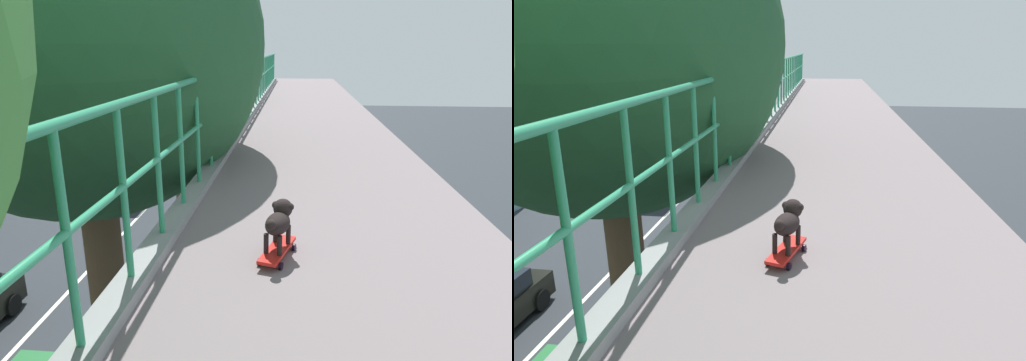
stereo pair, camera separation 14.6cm
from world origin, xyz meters
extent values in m
cube|color=gray|center=(-0.25, 0.00, 6.32)|extent=(0.20, 37.57, 0.08)
cylinder|color=#2D9367|center=(-0.25, 0.00, 7.44)|extent=(0.06, 37.57, 0.06)
cylinder|color=#2D9367|center=(-0.25, 0.00, 6.95)|extent=(0.04, 37.57, 0.04)
cylinder|color=#2D9367|center=(-0.25, -0.34, 6.90)|extent=(0.04, 0.04, 1.08)
cylinder|color=#2D9367|center=(-0.25, 0.34, 6.90)|extent=(0.04, 0.04, 1.08)
cylinder|color=#2D9367|center=(-0.25, 1.03, 6.90)|extent=(0.04, 0.04, 1.08)
cylinder|color=#2D9367|center=(-0.25, 1.71, 6.90)|extent=(0.04, 0.04, 1.08)
cylinder|color=#2D9367|center=(-0.25, 2.40, 6.90)|extent=(0.04, 0.04, 1.08)
cylinder|color=#2D9367|center=(-0.25, 3.09, 6.90)|extent=(0.04, 0.04, 1.08)
cylinder|color=#2D9367|center=(-0.25, 3.77, 6.90)|extent=(0.04, 0.04, 1.08)
cylinder|color=#2D9367|center=(-0.25, 4.46, 6.90)|extent=(0.04, 0.04, 1.08)
cylinder|color=#2D9367|center=(-0.25, 5.14, 6.90)|extent=(0.04, 0.04, 1.08)
cylinder|color=#2D9367|center=(-0.25, 5.83, 6.90)|extent=(0.04, 0.04, 1.08)
cylinder|color=#2D9367|center=(-0.25, 6.52, 6.90)|extent=(0.04, 0.04, 1.08)
cylinder|color=#2D9367|center=(-0.25, 7.20, 6.90)|extent=(0.04, 0.04, 1.08)
cylinder|color=#2D9367|center=(-0.25, 7.89, 6.90)|extent=(0.04, 0.04, 1.08)
cylinder|color=#2D9367|center=(-0.25, 8.57, 6.90)|extent=(0.04, 0.04, 1.08)
cylinder|color=#2D9367|center=(-0.25, 9.26, 6.90)|extent=(0.04, 0.04, 1.08)
cylinder|color=#2D9367|center=(-0.25, 9.95, 6.90)|extent=(0.04, 0.04, 1.08)
cylinder|color=#2D9367|center=(-0.25, 10.63, 6.90)|extent=(0.04, 0.04, 1.08)
cylinder|color=#2D9367|center=(-0.25, 11.32, 6.90)|extent=(0.04, 0.04, 1.08)
cylinder|color=#2D9367|center=(-0.25, 12.00, 6.90)|extent=(0.04, 0.04, 1.08)
cylinder|color=#2D9367|center=(-0.25, 12.69, 6.90)|extent=(0.04, 0.04, 1.08)
cylinder|color=#2D9367|center=(-0.25, 13.38, 6.90)|extent=(0.04, 0.04, 1.08)
cylinder|color=#2D9367|center=(-0.25, 14.06, 6.90)|extent=(0.04, 0.04, 1.08)
cylinder|color=#2D9367|center=(-0.25, 14.75, 6.90)|extent=(0.04, 0.04, 1.08)
cylinder|color=#2D9367|center=(-0.25, 15.43, 6.90)|extent=(0.04, 0.04, 1.08)
cylinder|color=#2D9367|center=(-0.25, 16.12, 6.90)|extent=(0.04, 0.04, 1.08)
cylinder|color=#2D9367|center=(-0.25, 16.81, 6.90)|extent=(0.04, 0.04, 1.08)
cylinder|color=#2D9367|center=(-0.25, 17.49, 6.90)|extent=(0.04, 0.04, 1.08)
cylinder|color=#2D9367|center=(-0.25, 18.18, 6.90)|extent=(0.04, 0.04, 1.08)
cylinder|color=black|center=(-7.58, 8.81, 0.32)|extent=(0.24, 0.64, 0.64)
cube|color=navy|center=(-8.29, 24.56, 1.91)|extent=(2.52, 11.42, 3.25)
cube|color=black|center=(-8.29, 24.56, 2.48)|extent=(2.54, 10.51, 0.70)
cylinder|color=black|center=(-7.08, 28.56, 0.48)|extent=(0.28, 0.96, 0.96)
cylinder|color=black|center=(-9.50, 28.56, 0.48)|extent=(0.28, 0.96, 0.96)
cylinder|color=black|center=(-7.08, 21.42, 0.48)|extent=(0.28, 0.96, 0.96)
cylinder|color=black|center=(-9.50, 21.42, 0.48)|extent=(0.28, 0.96, 0.96)
cylinder|color=brown|center=(-2.13, 3.87, 3.21)|extent=(0.56, 0.56, 6.42)
ellipsoid|color=#245430|center=(-2.13, 3.87, 7.78)|extent=(4.95, 4.95, 4.72)
cylinder|color=brown|center=(-2.53, 10.21, 2.92)|extent=(0.42, 0.42, 5.85)
ellipsoid|color=#255526|center=(-2.53, 10.21, 6.96)|extent=(4.06, 4.06, 3.33)
cube|color=red|center=(0.66, 0.84, 6.34)|extent=(0.27, 0.51, 0.02)
cylinder|color=black|center=(0.78, 0.97, 6.30)|extent=(0.04, 0.06, 0.05)
cylinder|color=black|center=(0.63, 1.01, 6.30)|extent=(0.04, 0.06, 0.05)
cylinder|color=black|center=(0.69, 0.66, 6.30)|extent=(0.04, 0.06, 0.05)
cylinder|color=black|center=(0.54, 0.71, 6.30)|extent=(0.04, 0.06, 0.05)
cylinder|color=black|center=(0.74, 0.92, 6.43)|extent=(0.04, 0.04, 0.15)
cylinder|color=black|center=(0.64, 0.95, 6.43)|extent=(0.04, 0.04, 0.15)
cylinder|color=black|center=(0.68, 0.73, 6.43)|extent=(0.04, 0.04, 0.15)
cylinder|color=black|center=(0.58, 0.75, 6.43)|extent=(0.04, 0.04, 0.15)
ellipsoid|color=black|center=(0.66, 0.84, 6.55)|extent=(0.24, 0.31, 0.15)
sphere|color=black|center=(0.69, 0.95, 6.62)|extent=(0.14, 0.14, 0.14)
ellipsoid|color=black|center=(0.71, 1.01, 6.61)|extent=(0.07, 0.08, 0.04)
sphere|color=black|center=(0.74, 0.94, 6.64)|extent=(0.06, 0.06, 0.06)
sphere|color=black|center=(0.64, 0.97, 6.64)|extent=(0.06, 0.06, 0.06)
sphere|color=black|center=(0.62, 0.70, 6.59)|extent=(0.08, 0.08, 0.08)
camera|label=1|loc=(0.77, -2.10, 7.76)|focal=31.03mm
camera|label=2|loc=(0.91, -2.08, 7.76)|focal=31.03mm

